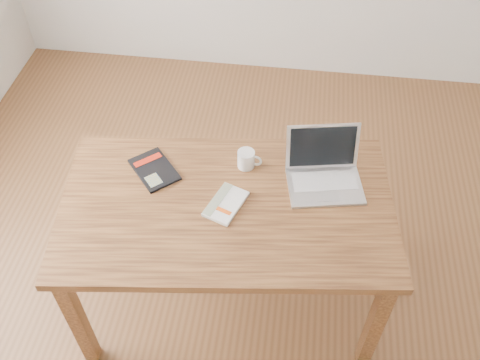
# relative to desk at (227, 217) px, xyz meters

# --- Properties ---
(room) EXTENTS (4.04, 4.04, 2.70)m
(room) POSITION_rel_desk_xyz_m (0.01, 0.05, 0.69)
(room) COLOR brown
(room) RESTS_ON ground
(desk) EXTENTS (1.55, 1.00, 0.75)m
(desk) POSITION_rel_desk_xyz_m (0.00, 0.00, 0.00)
(desk) COLOR brown
(desk) RESTS_ON ground
(white_guidebook) EXTENTS (0.19, 0.24, 0.02)m
(white_guidebook) POSITION_rel_desk_xyz_m (-0.00, -0.00, 0.10)
(white_guidebook) COLOR silver
(white_guidebook) RESTS_ON desk
(black_guidebook) EXTENTS (0.28, 0.28, 0.01)m
(black_guidebook) POSITION_rel_desk_xyz_m (-0.36, 0.16, 0.10)
(black_guidebook) COLOR black
(black_guidebook) RESTS_ON desk
(laptop) EXTENTS (0.38, 0.35, 0.23)m
(laptop) POSITION_rel_desk_xyz_m (0.41, 0.20, 0.14)
(laptop) COLOR silver
(laptop) RESTS_ON desk
(coffee_mug) EXTENTS (0.12, 0.08, 0.09)m
(coffee_mug) POSITION_rel_desk_xyz_m (0.06, 0.24, 0.13)
(coffee_mug) COLOR white
(coffee_mug) RESTS_ON desk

